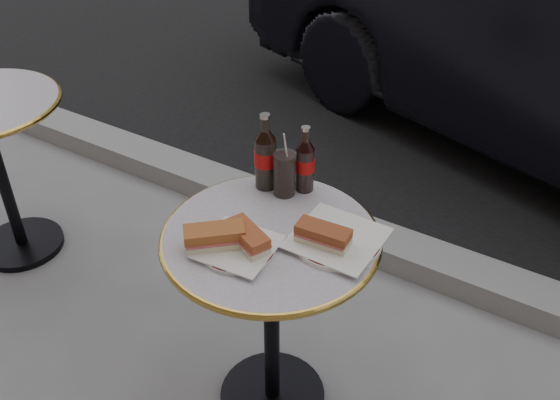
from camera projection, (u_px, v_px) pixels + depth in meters
The scene contains 12 objects.
ground at pixel (272, 398), 2.17m from camera, with size 80.00×80.00×0.00m, color gray.
curb at pixel (380, 245), 2.76m from camera, with size 40.00×0.20×0.12m, color gray.
bistro_table at pixel (272, 325), 1.95m from camera, with size 0.62×0.62×0.73m, color #BAB2C4, non-canonical shape.
bistro_table_second at pixel (2, 179), 2.62m from camera, with size 0.62×0.62×0.73m, color #BAB2C4, non-canonical shape.
plate_left at pixel (238, 249), 1.68m from camera, with size 0.21×0.21×0.01m, color silver.
plate_right at pixel (337, 240), 1.71m from camera, with size 0.25×0.25×0.01m, color white.
sandwich_left_a at pixel (214, 238), 1.66m from camera, with size 0.16×0.08×0.06m, color #AA5B2B.
sandwich_left_b at pixel (248, 238), 1.67m from camera, with size 0.14×0.07×0.05m, color #A24A29.
sandwich_right at pixel (323, 236), 1.67m from camera, with size 0.15×0.07×0.05m, color brown.
cola_bottle_left at pixel (265, 151), 1.86m from camera, with size 0.07×0.07×0.25m, color black, non-canonical shape.
cola_bottle_right at pixel (305, 159), 1.85m from camera, with size 0.06×0.06×0.22m, color black, non-canonical shape.
cola_glass at pixel (284, 174), 1.86m from camera, with size 0.07×0.07×0.14m, color black.
Camera 1 is at (0.73, -1.14, 1.83)m, focal length 40.00 mm.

